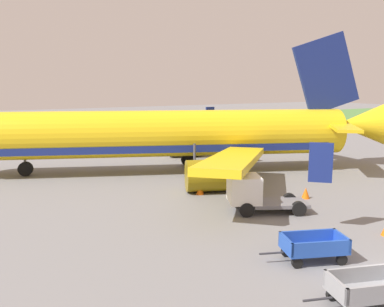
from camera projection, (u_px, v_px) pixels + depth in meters
name	position (u px, v px, depth m)	size (l,w,h in m)	color
grass_strip	(61.00, 130.00, 63.83)	(220.00, 28.00, 0.06)	#518442
airplane	(173.00, 135.00, 33.66)	(36.29, 29.57, 11.34)	yellow
baggage_cart_second_in_row	(369.00, 289.00, 13.51)	(3.61, 2.07, 1.07)	gray
baggage_cart_third_in_row	(314.00, 247.00, 16.99)	(3.59, 2.16, 1.07)	#234CB2
service_truck_beside_carts	(253.00, 193.00, 23.35)	(4.77, 3.57, 2.10)	slate
traffic_cone_near_plane	(306.00, 193.00, 26.23)	(0.53, 0.53, 0.69)	orange
traffic_cone_by_carts	(200.00, 189.00, 27.16)	(0.50, 0.50, 0.66)	orange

